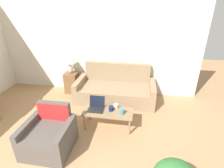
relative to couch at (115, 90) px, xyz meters
The scene contains 10 objects.
wall_back 1.43m from the couch, 150.87° to the left, with size 6.09×0.06×2.60m.
couch is the anchor object (origin of this frame).
armchair 2.17m from the couch, 114.77° to the right, with size 0.81×0.77×0.79m.
side_table 1.34m from the couch, behind, with size 0.36×0.36×0.61m.
table_lamp 1.52m from the couch, behind, with size 0.32×0.32×0.56m.
coffee_table 1.22m from the couch, 88.86° to the right, with size 1.04×0.45×0.39m.
laptop 1.20m from the couch, 101.66° to the right, with size 0.33×0.30×0.25m.
cup_navy 1.20m from the couch, 86.17° to the right, with size 0.10×0.10×0.11m.
cup_yellow 1.11m from the couch, 81.23° to the right, with size 0.09×0.09×0.11m.
cup_white 1.31m from the couch, 75.68° to the right, with size 0.09×0.09×0.10m.
Camera 1 is at (1.46, -0.51, 2.45)m, focal length 28.00 mm.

